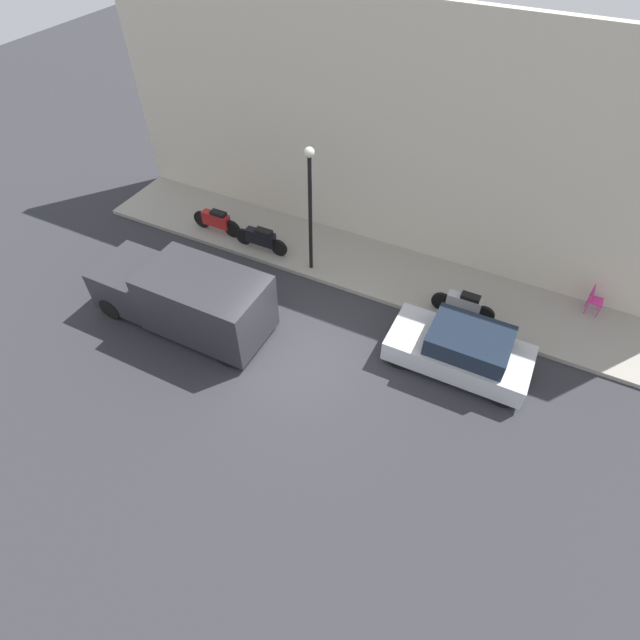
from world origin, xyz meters
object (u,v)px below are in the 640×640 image
object	(u,v)px
streetlamp	(310,197)
parked_car	(461,349)
delivery_van	(183,296)
motorcycle_red	(217,221)
motorcycle_black	(261,238)
cafe_chair	(594,299)
scooter_silver	(464,304)

from	to	relation	value
streetlamp	parked_car	bearing A→B (deg)	-108.18
delivery_van	streetlamp	xyz separation A→B (m)	(3.77, -2.20, 1.78)
motorcycle_red	streetlamp	bearing A→B (deg)	-93.81
motorcycle_black	cafe_chair	size ratio (longest dim) A/B	2.28
streetlamp	scooter_silver	bearing A→B (deg)	-90.06
parked_car	scooter_silver	bearing A→B (deg)	12.81
delivery_van	scooter_silver	world-z (taller)	delivery_van
delivery_van	scooter_silver	bearing A→B (deg)	-62.72
delivery_van	scooter_silver	size ratio (longest dim) A/B	2.82
parked_car	streetlamp	bearing A→B (deg)	71.82
motorcycle_black	streetlamp	distance (m)	2.96
scooter_silver	cafe_chair	bearing A→B (deg)	-60.54
parked_car	motorcycle_red	size ratio (longest dim) A/B	1.96
streetlamp	motorcycle_red	bearing A→B (deg)	86.19
cafe_chair	motorcycle_black	bearing A→B (deg)	99.97
delivery_van	motorcycle_red	distance (m)	4.41
delivery_van	motorcycle_black	bearing A→B (deg)	-3.44
delivery_van	scooter_silver	distance (m)	8.23
delivery_van	motorcycle_black	xyz separation A→B (m)	(3.85, -0.23, -0.43)
cafe_chair	streetlamp	bearing A→B (deg)	102.73
streetlamp	cafe_chair	world-z (taller)	streetlamp
delivery_van	parked_car	bearing A→B (deg)	-75.74
parked_car	motorcycle_red	world-z (taller)	parked_car
delivery_van	motorcycle_red	xyz separation A→B (m)	(4.03, 1.72, -0.42)
parked_car	cafe_chair	bearing A→B (deg)	-38.84
motorcycle_red	streetlamp	size ratio (longest dim) A/B	0.46
delivery_van	motorcycle_black	world-z (taller)	delivery_van
parked_car	streetlamp	distance (m)	6.19
scooter_silver	delivery_van	bearing A→B (deg)	117.28
parked_car	motorcycle_black	world-z (taller)	parked_car
delivery_van	motorcycle_red	world-z (taller)	delivery_van
parked_car	cafe_chair	distance (m)	4.80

